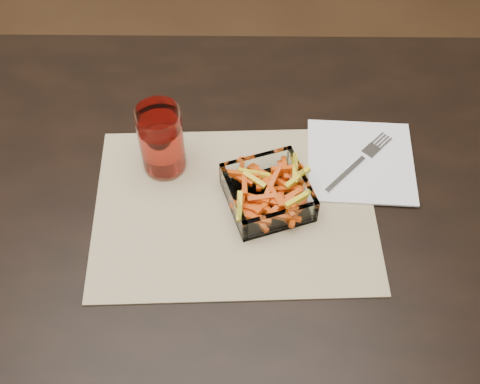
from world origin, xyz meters
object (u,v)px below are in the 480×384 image
glass_bowl (268,194)px  tumbler (162,142)px  fork (360,161)px  dining_table (156,248)px

glass_bowl → tumbler: tumbler is taller
tumbler → fork: size_ratio=0.97×
dining_table → fork: size_ratio=12.06×
tumbler → fork: bearing=1.4°
dining_table → glass_bowl: size_ratio=10.18×
dining_table → tumbler: bearing=81.5°
dining_table → tumbler: 0.19m
fork → dining_table: bearing=-117.7°
dining_table → glass_bowl: 0.22m
dining_table → glass_bowl: glass_bowl is taller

